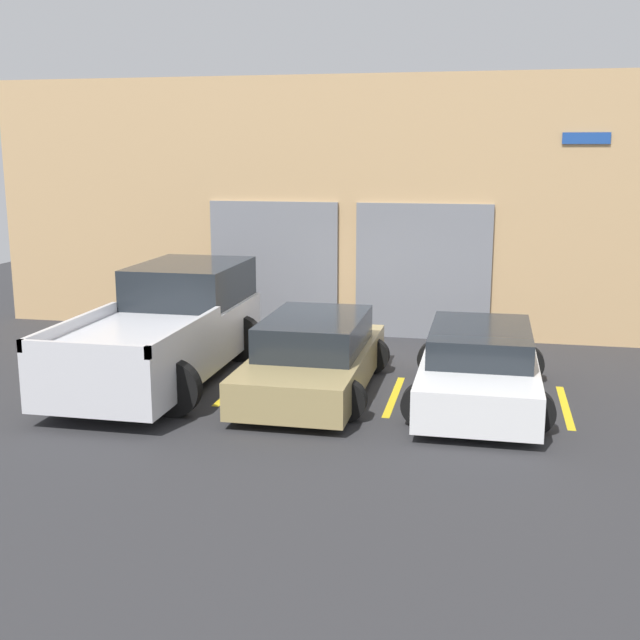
{
  "coord_description": "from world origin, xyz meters",
  "views": [
    {
      "loc": [
        2.72,
        -13.63,
        3.89
      ],
      "look_at": [
        0.0,
        -0.75,
        1.1
      ],
      "focal_mm": 45.0,
      "sensor_mm": 36.0,
      "label": 1
    }
  ],
  "objects": [
    {
      "name": "ground_plane",
      "position": [
        0.0,
        0.0,
        0.0
      ],
      "size": [
        28.0,
        28.0,
        0.0
      ],
      "primitive_type": "plane",
      "color": "#2D2D30"
    },
    {
      "name": "shophouse_building",
      "position": [
        -0.0,
        3.29,
        2.68
      ],
      "size": [
        16.31,
        0.68,
        5.42
      ],
      "color": "tan",
      "rests_on": "ground"
    },
    {
      "name": "pickup_truck",
      "position": [
        -2.66,
        -0.92,
        0.87
      ],
      "size": [
        2.62,
        5.34,
        1.85
      ],
      "color": "silver",
      "rests_on": "ground"
    },
    {
      "name": "sedan_white",
      "position": [
        2.66,
        -1.23,
        0.56
      ],
      "size": [
        2.16,
        4.26,
        1.18
      ],
      "color": "white",
      "rests_on": "ground"
    },
    {
      "name": "sedan_side",
      "position": [
        0.0,
        -1.22,
        0.58
      ],
      "size": [
        2.16,
        4.3,
        1.24
      ],
      "color": "#9E8956",
      "rests_on": "ground"
    },
    {
      "name": "parking_stripe_far_left",
      "position": [
        -3.99,
        -1.25,
        0.0
      ],
      "size": [
        0.12,
        2.2,
        0.01
      ],
      "primitive_type": "cube",
      "color": "gold",
      "rests_on": "ground"
    },
    {
      "name": "parking_stripe_left",
      "position": [
        -1.33,
        -1.25,
        0.0
      ],
      "size": [
        0.12,
        2.2,
        0.01
      ],
      "primitive_type": "cube",
      "color": "gold",
      "rests_on": "ground"
    },
    {
      "name": "parking_stripe_centre",
      "position": [
        1.33,
        -1.25,
        0.0
      ],
      "size": [
        0.12,
        2.2,
        0.01
      ],
      "primitive_type": "cube",
      "color": "gold",
      "rests_on": "ground"
    },
    {
      "name": "parking_stripe_right",
      "position": [
        3.99,
        -1.25,
        0.0
      ],
      "size": [
        0.12,
        2.2,
        0.01
      ],
      "primitive_type": "cube",
      "color": "gold",
      "rests_on": "ground"
    }
  ]
}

